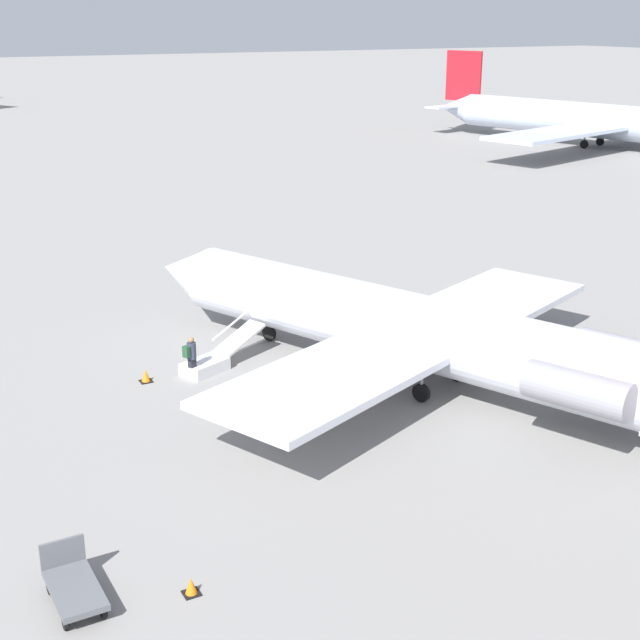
# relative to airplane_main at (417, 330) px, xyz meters

# --- Properties ---
(ground_plane) EXTENTS (600.00, 600.00, 0.00)m
(ground_plane) POSITION_rel_airplane_main_xyz_m (0.86, 0.35, -2.21)
(ground_plane) COLOR gray
(airplane_main) EXTENTS (26.19, 20.20, 7.35)m
(airplane_main) POSITION_rel_airplane_main_xyz_m (0.00, 0.00, 0.00)
(airplane_main) COLOR silver
(airplane_main) RESTS_ON ground
(airplane_taxiing_distant) EXTENTS (48.79, 38.16, 9.51)m
(airplane_taxiing_distant) POSITION_rel_airplane_main_xyz_m (42.06, -54.40, 0.62)
(airplane_taxiing_distant) COLOR silver
(airplane_taxiing_distant) RESTS_ON ground
(boarding_stairs) EXTENTS (2.48, 4.10, 1.79)m
(boarding_stairs) POSITION_rel_airplane_main_xyz_m (5.05, 6.33, -1.82)
(boarding_stairs) COLOR silver
(boarding_stairs) RESTS_ON ground
(passenger) EXTENTS (0.45, 0.57, 1.74)m
(passenger) POSITION_rel_airplane_main_xyz_m (4.49, 7.40, -1.20)
(passenger) COLOR #23232D
(passenger) RESTS_ON ground
(luggage_cart) EXTENTS (2.21, 1.13, 1.22)m
(luggage_cart) POSITION_rel_airplane_main_xyz_m (-7.34, 14.85, -1.75)
(luggage_cart) COLOR #595B60
(luggage_cart) RESTS_ON ground
(traffic_cone_near_stairs) EXTENTS (0.47, 0.47, 0.51)m
(traffic_cone_near_stairs) POSITION_rel_airplane_main_xyz_m (5.10, 9.07, -1.97)
(traffic_cone_near_stairs) COLOR black
(traffic_cone_near_stairs) RESTS_ON ground
(traffic_cone_near_cart) EXTENTS (0.41, 0.41, 0.46)m
(traffic_cone_near_cart) POSITION_rel_airplane_main_xyz_m (-8.38, 12.26, -2.00)
(traffic_cone_near_cart) COLOR black
(traffic_cone_near_cart) RESTS_ON ground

